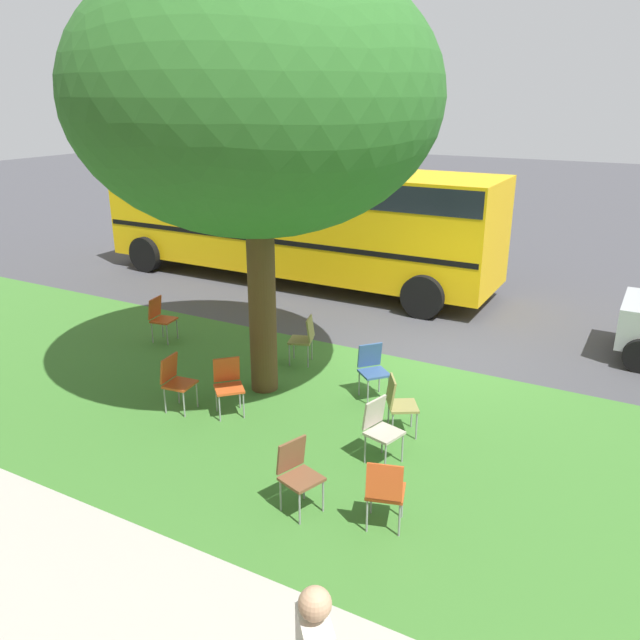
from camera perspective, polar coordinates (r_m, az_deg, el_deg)
ground at (r=12.02m, az=9.25°, el=-3.36°), size 80.00×80.00×0.00m
grass_verge at (r=9.36m, az=2.39°, el=-10.09°), size 48.00×6.00×0.01m
street_tree at (r=9.68m, az=-5.77°, el=19.14°), size 5.37×5.37×6.58m
chair_0 at (r=9.79m, az=-8.20°, el=-5.49°), size 0.59×0.59×0.88m
chair_1 at (r=10.24m, az=4.69°, el=-4.18°), size 0.59×0.59×0.88m
chair_2 at (r=8.52m, az=5.39°, el=-9.40°), size 0.51×0.51×0.88m
chair_3 at (r=11.45m, az=-1.39°, el=-1.48°), size 0.53×0.52×0.88m
chair_4 at (r=7.31m, az=5.83°, el=-14.79°), size 0.52×0.52×0.88m
chair_5 at (r=7.59m, az=-2.03°, el=-13.27°), size 0.53×0.53×0.88m
chair_6 at (r=12.90m, az=-14.07°, el=0.36°), size 0.48×0.48×0.88m
chair_7 at (r=10.04m, az=-12.76°, el=-5.14°), size 0.47×0.46×0.88m
chair_8 at (r=9.18m, az=6.98°, el=-7.21°), size 0.58×0.57×0.88m
school_bus at (r=16.49m, az=-2.34°, el=9.52°), size 10.40×2.80×2.88m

